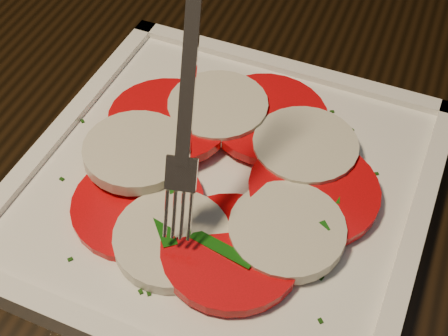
# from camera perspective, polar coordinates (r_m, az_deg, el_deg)

# --- Properties ---
(table) EXTENTS (1.22, 0.83, 0.75)m
(table) POSITION_cam_1_polar(r_m,az_deg,el_deg) (0.57, 6.16, -7.46)
(table) COLOR black
(table) RESTS_ON ground
(plate) EXTENTS (0.31, 0.31, 0.01)m
(plate) POSITION_cam_1_polar(r_m,az_deg,el_deg) (0.47, -0.00, -1.80)
(plate) COLOR white
(plate) RESTS_ON table
(caprese_salad) EXTENTS (0.25, 0.24, 0.03)m
(caprese_salad) POSITION_cam_1_polar(r_m,az_deg,el_deg) (0.46, 0.00, -0.44)
(caprese_salad) COLOR red
(caprese_salad) RESTS_ON plate
(fork) EXTENTS (0.05, 0.10, 0.16)m
(fork) POSITION_cam_1_polar(r_m,az_deg,el_deg) (0.39, -3.04, 7.32)
(fork) COLOR white
(fork) RESTS_ON caprese_salad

